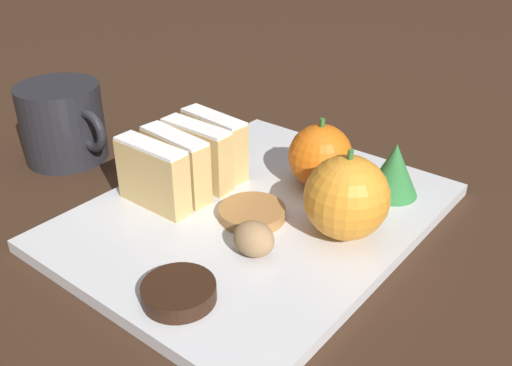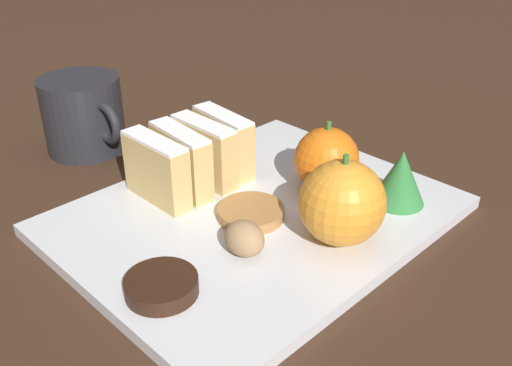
{
  "view_description": "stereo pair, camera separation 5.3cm",
  "coord_description": "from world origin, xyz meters",
  "px_view_note": "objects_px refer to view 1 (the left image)",
  "views": [
    {
      "loc": [
        0.29,
        -0.36,
        0.3
      ],
      "look_at": [
        0.0,
        0.0,
        0.04
      ],
      "focal_mm": 40.0,
      "sensor_mm": 36.0,
      "label": 1
    },
    {
      "loc": [
        0.33,
        -0.33,
        0.3
      ],
      "look_at": [
        0.0,
        0.0,
        0.04
      ],
      "focal_mm": 40.0,
      "sensor_mm": 36.0,
      "label": 2
    }
  ],
  "objects_px": {
    "walnut": "(254,239)",
    "chocolate_cookie": "(179,292)",
    "coffee_mug": "(63,123)",
    "orange_near": "(347,198)",
    "orange_far": "(320,156)"
  },
  "relations": [
    {
      "from": "orange_near",
      "to": "orange_far",
      "type": "height_order",
      "value": "orange_near"
    },
    {
      "from": "orange_near",
      "to": "walnut",
      "type": "relative_size",
      "value": 2.23
    },
    {
      "from": "orange_near",
      "to": "coffee_mug",
      "type": "relative_size",
      "value": 0.67
    },
    {
      "from": "coffee_mug",
      "to": "walnut",
      "type": "bearing_deg",
      "value": -4.85
    },
    {
      "from": "orange_far",
      "to": "coffee_mug",
      "type": "relative_size",
      "value": 0.59
    },
    {
      "from": "walnut",
      "to": "orange_near",
      "type": "bearing_deg",
      "value": 59.35
    },
    {
      "from": "orange_near",
      "to": "chocolate_cookie",
      "type": "height_order",
      "value": "orange_near"
    },
    {
      "from": "walnut",
      "to": "chocolate_cookie",
      "type": "distance_m",
      "value": 0.08
    },
    {
      "from": "walnut",
      "to": "chocolate_cookie",
      "type": "xyz_separation_m",
      "value": [
        -0.01,
        -0.08,
        -0.01
      ]
    },
    {
      "from": "walnut",
      "to": "coffee_mug",
      "type": "xyz_separation_m",
      "value": [
        -0.3,
        0.03,
        0.02
      ]
    },
    {
      "from": "walnut",
      "to": "coffee_mug",
      "type": "height_order",
      "value": "coffee_mug"
    },
    {
      "from": "orange_far",
      "to": "chocolate_cookie",
      "type": "xyz_separation_m",
      "value": [
        0.02,
        -0.22,
        -0.03
      ]
    },
    {
      "from": "orange_far",
      "to": "orange_near",
      "type": "bearing_deg",
      "value": -42.85
    },
    {
      "from": "orange_far",
      "to": "coffee_mug",
      "type": "distance_m",
      "value": 0.3
    },
    {
      "from": "orange_near",
      "to": "coffee_mug",
      "type": "distance_m",
      "value": 0.35
    }
  ]
}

